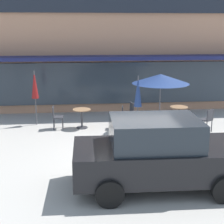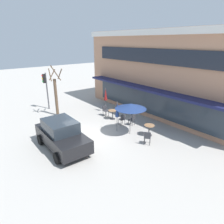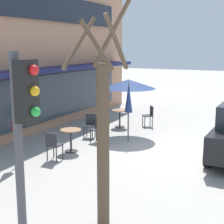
% 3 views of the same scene
% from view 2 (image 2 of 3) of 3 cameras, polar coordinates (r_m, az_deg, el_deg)
% --- Properties ---
extents(ground_plane, '(80.00, 80.00, 0.00)m').
position_cam_2_polar(ground_plane, '(13.57, -6.78, -7.25)').
color(ground_plane, '#ADA8A0').
extents(building_facade, '(16.11, 9.10, 6.97)m').
position_cam_2_polar(building_facade, '(19.41, 19.00, 10.88)').
color(building_facade, tan).
rests_on(building_facade, ground).
extents(cafe_table_near_wall, '(0.70, 0.70, 0.76)m').
position_cam_2_polar(cafe_table_near_wall, '(16.35, 0.18, -0.32)').
color(cafe_table_near_wall, '#333338').
rests_on(cafe_table_near_wall, ground).
extents(cafe_table_streetside, '(0.70, 0.70, 0.76)m').
position_cam_2_polar(cafe_table_streetside, '(13.79, 10.56, -4.64)').
color(cafe_table_streetside, '#333338').
rests_on(cafe_table_streetside, ground).
extents(patio_umbrella_green_folded, '(0.28, 0.28, 2.20)m').
position_cam_2_polar(patio_umbrella_green_folded, '(13.81, 1.49, 0.72)').
color(patio_umbrella_green_folded, '#4C4C51').
rests_on(patio_umbrella_green_folded, ground).
extents(patio_umbrella_cream_folded, '(0.28, 0.28, 2.20)m').
position_cam_2_polar(patio_umbrella_cream_folded, '(17.79, -1.83, 5.09)').
color(patio_umbrella_cream_folded, '#4C4C51').
rests_on(patio_umbrella_cream_folded, ground).
extents(patio_umbrella_corner_open, '(2.10, 2.10, 2.20)m').
position_cam_2_polar(patio_umbrella_corner_open, '(13.31, 5.37, 1.69)').
color(patio_umbrella_corner_open, '#4C4C51').
rests_on(patio_umbrella_corner_open, ground).
extents(cafe_chair_0, '(0.47, 0.47, 0.89)m').
position_cam_2_polar(cafe_chair_0, '(15.24, 5.90, -1.93)').
color(cafe_chair_0, '#333338').
rests_on(cafe_chair_0, ground).
extents(cafe_chair_1, '(0.56, 0.56, 0.89)m').
position_cam_2_polar(cafe_chair_1, '(12.59, 10.07, -7.02)').
color(cafe_chair_1, '#333338').
rests_on(cafe_chair_1, ground).
extents(cafe_chair_2, '(0.46, 0.46, 0.89)m').
position_cam_2_polar(cafe_chair_2, '(15.16, 2.97, -1.97)').
color(cafe_chair_2, '#333338').
rests_on(cafe_chair_2, ground).
extents(cafe_chair_3, '(0.41, 0.41, 0.89)m').
position_cam_2_polar(cafe_chair_3, '(17.08, -1.94, 0.59)').
color(cafe_chair_3, '#333338').
rests_on(cafe_chair_3, ground).
extents(parked_sedan, '(4.23, 2.08, 1.76)m').
position_cam_2_polar(parked_sedan, '(12.23, -14.20, -6.32)').
color(parked_sedan, black).
rests_on(parked_sedan, ground).
extents(street_tree, '(1.07, 0.98, 4.33)m').
position_cam_2_polar(street_tree, '(17.46, -15.72, 4.91)').
color(street_tree, brown).
rests_on(street_tree, ground).
extents(traffic_light_pole, '(0.26, 0.43, 3.40)m').
position_cam_2_polar(traffic_light_pole, '(19.36, -18.46, 7.33)').
color(traffic_light_pole, '#47474C').
rests_on(traffic_light_pole, ground).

